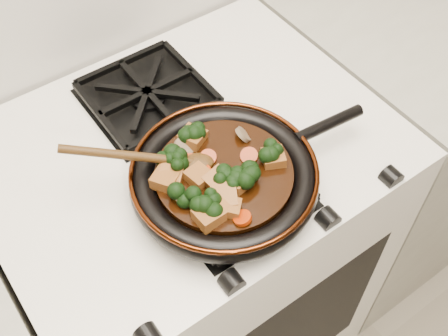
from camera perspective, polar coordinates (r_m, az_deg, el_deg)
stove at (r=1.43m, az=-2.84°, el=-9.31°), size 0.76×0.60×0.90m
burner_grate_front at (r=0.97m, az=0.70°, el=-2.15°), size 0.23×0.23×0.03m
burner_grate_back at (r=1.13m, az=-7.77°, el=7.32°), size 0.23×0.23×0.03m
skillet at (r=0.95m, az=0.12°, el=-0.91°), size 0.45×0.32×0.05m
braising_sauce at (r=0.94m, az=0.00°, el=-0.78°), size 0.23×0.23×0.02m
tofu_cube_0 at (r=0.93m, az=-5.38°, el=-0.67°), size 0.06×0.06×0.03m
tofu_cube_1 at (r=0.95m, az=5.06°, el=1.04°), size 0.05×0.05×0.02m
tofu_cube_2 at (r=0.89m, az=0.02°, el=-2.95°), size 0.06×0.06×0.03m
tofu_cube_3 at (r=0.92m, az=-2.59°, el=-0.87°), size 0.04×0.05×0.02m
tofu_cube_4 at (r=0.88m, az=0.46°, el=-4.03°), size 0.05×0.05×0.03m
tofu_cube_5 at (r=0.92m, az=-5.93°, el=-1.16°), size 0.06×0.06×0.03m
tofu_cube_6 at (r=0.87m, az=-1.54°, el=-4.90°), size 0.04×0.04×0.03m
tofu_cube_7 at (r=0.97m, az=-3.22°, el=3.11°), size 0.06×0.05×0.03m
tofu_cube_8 at (r=0.91m, az=1.45°, el=-1.38°), size 0.04×0.04×0.02m
tofu_cube_9 at (r=0.91m, az=-0.50°, el=-1.45°), size 0.05×0.05×0.03m
broccoli_floret_0 at (r=0.93m, az=-4.69°, el=0.52°), size 0.08×0.08×0.07m
broccoli_floret_1 at (r=0.88m, az=-2.64°, el=-3.66°), size 0.06×0.07×0.07m
broccoli_floret_2 at (r=0.97m, az=-3.18°, el=3.26°), size 0.07×0.07×0.06m
broccoli_floret_3 at (r=0.95m, az=4.55°, el=1.64°), size 0.07×0.07×0.06m
broccoli_floret_4 at (r=0.91m, az=2.41°, el=-0.91°), size 0.08×0.08×0.07m
broccoli_floret_5 at (r=0.88m, az=-1.60°, el=-4.07°), size 0.08×0.08×0.07m
broccoli_floret_6 at (r=0.90m, az=-4.60°, el=-2.91°), size 0.07×0.07×0.07m
broccoli_floret_7 at (r=0.90m, az=1.26°, el=-1.64°), size 0.08×0.07×0.06m
broccoli_floret_8 at (r=0.91m, az=-0.11°, el=-0.94°), size 0.08×0.09×0.07m
broccoli_floret_9 at (r=0.94m, az=-5.39°, el=0.76°), size 0.07×0.06×0.06m
carrot_coin_0 at (r=0.90m, az=0.30°, el=-2.87°), size 0.03×0.03×0.02m
carrot_coin_1 at (r=0.94m, az=-3.45°, el=0.69°), size 0.03×0.03×0.01m
carrot_coin_2 at (r=0.95m, az=-1.61°, el=1.10°), size 0.03×0.03×0.02m
carrot_coin_3 at (r=0.93m, az=-2.05°, el=-0.41°), size 0.03×0.03×0.02m
carrot_coin_4 at (r=0.88m, az=1.88°, el=-5.10°), size 0.03×0.03×0.02m
carrot_coin_5 at (r=0.95m, az=2.57°, el=1.24°), size 0.03×0.03×0.02m
mushroom_slice_0 at (r=0.90m, az=-3.92°, el=-3.03°), size 0.05×0.05×0.03m
mushroom_slice_1 at (r=0.98m, az=1.95°, el=3.41°), size 0.03×0.04×0.03m
mushroom_slice_2 at (r=0.96m, az=-4.00°, el=2.20°), size 0.04×0.04×0.03m
mushroom_slice_3 at (r=0.95m, az=-4.82°, el=1.08°), size 0.04×0.04×0.03m
mushroom_slice_4 at (r=0.88m, az=-1.41°, el=-4.31°), size 0.05×0.05×0.03m
wooden_spoon at (r=0.93m, az=-6.50°, el=0.94°), size 0.14×0.10×0.23m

